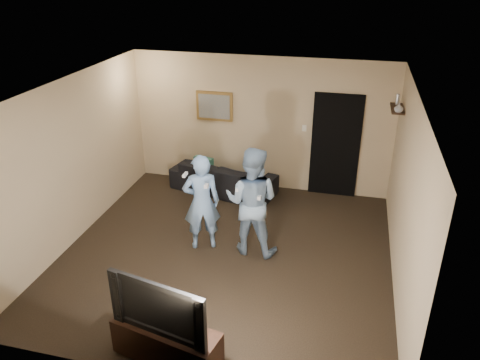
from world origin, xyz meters
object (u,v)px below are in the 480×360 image
(sofa, at_px, (223,177))
(television, at_px, (163,303))
(wii_player_right, at_px, (252,201))
(tv_console, at_px, (167,342))
(wii_player_left, at_px, (202,202))

(sofa, bearing_deg, television, 110.23)
(wii_player_right, bearing_deg, tv_console, -100.35)
(tv_console, relative_size, television, 1.06)
(wii_player_right, bearing_deg, wii_player_left, -174.31)
(sofa, distance_m, television, 4.37)
(tv_console, bearing_deg, sofa, 109.29)
(tv_console, xyz_separation_m, wii_player_left, (-0.33, 2.34, 0.54))
(sofa, height_order, wii_player_left, wii_player_left)
(tv_console, distance_m, wii_player_left, 2.43)
(sofa, bearing_deg, tv_console, 110.23)
(wii_player_left, bearing_deg, wii_player_right, 5.69)
(tv_console, bearing_deg, wii_player_left, 110.19)
(tv_console, distance_m, wii_player_right, 2.53)
(sofa, relative_size, wii_player_right, 1.18)
(tv_console, bearing_deg, wii_player_right, 91.80)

